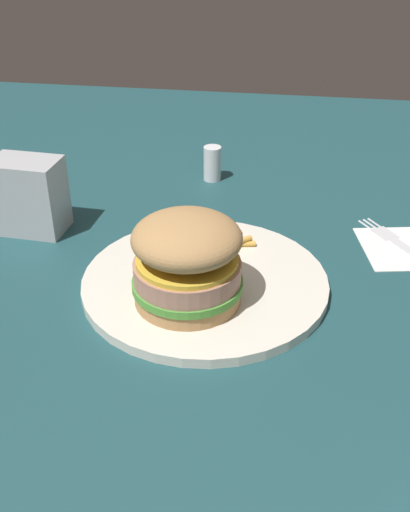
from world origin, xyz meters
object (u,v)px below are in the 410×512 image
at_px(napkin, 405,248).
at_px(fries_pile, 213,242).
at_px(fork, 404,245).
at_px(plate, 205,282).
at_px(napkin_dispenser, 29,196).
at_px(salt_shaker, 212,163).
at_px(sandwich, 187,260).

bearing_deg(napkin, fries_pile, -168.10).
bearing_deg(fries_pile, fork, 12.24).
bearing_deg(plate, napkin, 27.60).
bearing_deg(fork, plate, -152.07).
distance_m(napkin_dispenser, salt_shaker, 0.30).
distance_m(plate, fork, 0.28).
height_order(sandwich, fork, sandwich).
xyz_separation_m(napkin, napkin_dispenser, (-0.50, -0.03, 0.05)).
bearing_deg(plate, napkin_dispenser, 158.23).
distance_m(napkin, napkin_dispenser, 0.50).
bearing_deg(fries_pile, plate, -88.74).
height_order(sandwich, napkin, sandwich).
distance_m(sandwich, fries_pile, 0.13).
xyz_separation_m(fries_pile, salt_shaker, (-0.03, 0.23, 0.01)).
relative_size(fries_pile, napkin, 0.96).
relative_size(sandwich, fork, 0.80).
height_order(fries_pile, fork, fries_pile).
xyz_separation_m(fork, salt_shaker, (-0.28, 0.17, 0.02)).
xyz_separation_m(plate, salt_shaker, (-0.04, 0.30, 0.02)).
height_order(plate, napkin, plate).
bearing_deg(fork, sandwich, -145.85).
xyz_separation_m(napkin, fork, (-0.00, 0.00, 0.00)).
xyz_separation_m(sandwich, fork, (0.26, 0.17, -0.06)).
bearing_deg(sandwich, salt_shaker, 93.94).
height_order(sandwich, salt_shaker, sandwich).
bearing_deg(napkin, plate, -152.40).
xyz_separation_m(napkin, salt_shaker, (-0.28, 0.18, 0.03)).
xyz_separation_m(fries_pile, napkin, (0.25, 0.05, -0.02)).
relative_size(plate, napkin_dispenser, 2.85).
distance_m(fork, salt_shaker, 0.33).
height_order(fork, napkin_dispenser, napkin_dispenser).
relative_size(fries_pile, fork, 0.69).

